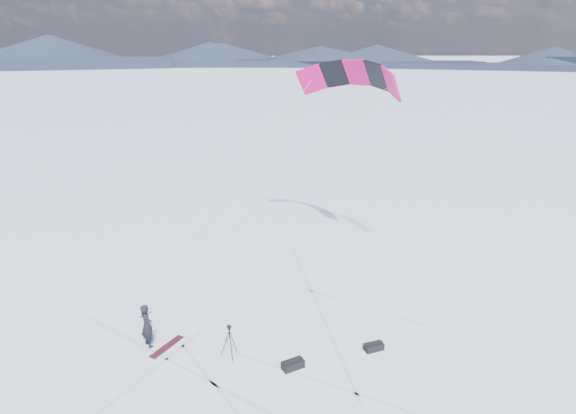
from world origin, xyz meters
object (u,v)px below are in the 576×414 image
snowboard (167,347)px  tripod (229,336)px  gear_bag_a (293,364)px  gear_bag_b (374,347)px  snowkiter (149,345)px

snowboard → tripod: (1.93, -1.52, 0.77)m
snowboard → gear_bag_a: (3.62, -3.16, 0.13)m
tripod → gear_bag_b: size_ratio=1.67×
snowkiter → gear_bag_a: size_ratio=2.17×
snowkiter → tripod: (2.50, -1.93, 0.79)m
gear_bag_a → gear_bag_b: 3.15m
tripod → snowboard: bearing=117.4°
snowkiter → tripod: size_ratio=1.38×
tripod → gear_bag_b: (4.82, -2.00, -0.65)m
tripod → gear_bag_a: size_ratio=1.57×
snowkiter → gear_bag_a: bearing=-145.9°
snowkiter → tripod: tripod is taller
snowkiter → gear_bag_b: 8.31m
tripod → gear_bag_a: (1.69, -1.64, -0.64)m
snowkiter → gear_bag_a: snowkiter is taller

